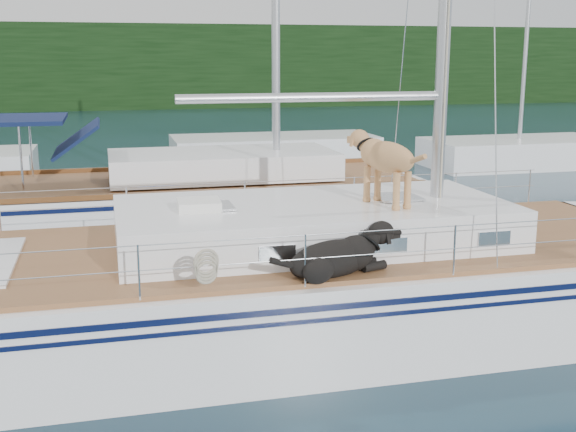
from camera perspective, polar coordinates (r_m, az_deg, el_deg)
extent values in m
plane|color=black|center=(10.02, -2.52, -9.37)|extent=(120.00, 120.00, 0.00)
cube|color=black|center=(54.15, -12.55, 11.44)|extent=(90.00, 3.00, 6.00)
cube|color=#595147|center=(55.43, -12.47, 8.98)|extent=(92.00, 1.00, 1.20)
cube|color=white|center=(9.85, -2.55, -6.66)|extent=(12.00, 3.80, 1.40)
cube|color=brown|center=(9.63, -2.59, -2.56)|extent=(11.52, 3.50, 0.06)
cube|color=white|center=(9.74, 2.00, -0.53)|extent=(5.20, 2.50, 0.55)
cylinder|color=silver|center=(9.51, 2.08, 9.36)|extent=(3.60, 0.12, 0.12)
cylinder|color=silver|center=(7.83, -0.03, -1.62)|extent=(10.56, 0.01, 0.01)
cylinder|color=silver|center=(11.18, -4.45, 2.63)|extent=(10.56, 0.01, 0.01)
cube|color=#1C3BB0|center=(10.91, -10.01, -0.66)|extent=(0.72, 0.60, 0.05)
cube|color=white|center=(9.24, -7.05, 0.84)|extent=(0.55, 0.46, 0.14)
torus|color=#B9AC92|center=(7.64, -6.49, -3.61)|extent=(0.37, 0.18, 0.36)
cube|color=white|center=(15.74, -9.42, 0.30)|extent=(11.00, 3.50, 1.30)
cube|color=brown|center=(15.61, -9.51, 2.63)|extent=(10.56, 3.29, 0.06)
cube|color=white|center=(15.70, -5.18, 4.10)|extent=(4.80, 2.30, 0.55)
cube|color=#0F1C41|center=(15.51, -21.64, 7.08)|extent=(2.40, 2.30, 0.08)
cube|color=white|center=(26.00, -1.11, 5.15)|extent=(7.20, 3.00, 1.10)
cube|color=white|center=(26.31, 17.74, 4.64)|extent=(6.40, 3.00, 1.10)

